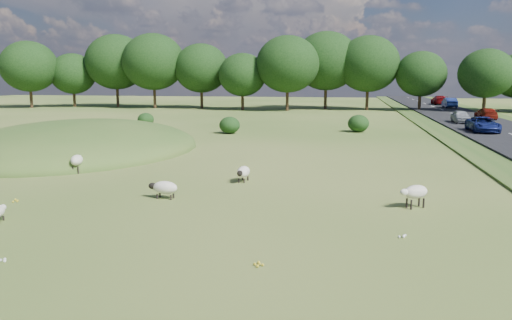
# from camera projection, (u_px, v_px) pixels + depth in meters

# --- Properties ---
(ground) EXTENTS (160.00, 160.00, 0.00)m
(ground) POSITION_uv_depth(u_px,v_px,m) (266.00, 139.00, 40.45)
(ground) COLOR #34591C
(ground) RESTS_ON ground
(mound) EXTENTS (16.00, 20.00, 4.00)m
(mound) POSITION_uv_depth(u_px,v_px,m) (79.00, 149.00, 34.75)
(mound) COLOR #33561E
(mound) RESTS_ON ground
(road) EXTENTS (8.00, 150.00, 0.25)m
(road) POSITION_uv_depth(u_px,v_px,m) (493.00, 129.00, 46.68)
(road) COLOR black
(road) RESTS_ON ground
(treeline) EXTENTS (96.28, 14.66, 11.70)m
(treeline) POSITION_uv_depth(u_px,v_px,m) (296.00, 65.00, 73.93)
(treeline) COLOR black
(treeline) RESTS_ON ground
(shrubs) EXTENTS (22.98, 6.75, 1.57)m
(shrubs) POSITION_uv_depth(u_px,v_px,m) (257.00, 123.00, 46.26)
(shrubs) COLOR black
(shrubs) RESTS_ON ground
(sheep_0) EXTENTS (1.31, 0.65, 0.74)m
(sheep_0) POSITION_uv_depth(u_px,v_px,m) (164.00, 188.00, 20.79)
(sheep_0) COLOR beige
(sheep_0) RESTS_ON ground
(sheep_1) EXTENTS (0.83, 1.37, 0.95)m
(sheep_1) POSITION_uv_depth(u_px,v_px,m) (77.00, 160.00, 26.33)
(sheep_1) COLOR beige
(sheep_1) RESTS_ON ground
(sheep_3) EXTENTS (0.67, 1.33, 0.76)m
(sheep_3) POSITION_uv_depth(u_px,v_px,m) (243.00, 172.00, 24.09)
(sheep_3) COLOR beige
(sheep_3) RESTS_ON ground
(sheep_5) EXTENTS (1.26, 1.03, 0.91)m
(sheep_5) POSITION_uv_depth(u_px,v_px,m) (415.00, 192.00, 19.27)
(sheep_5) COLOR beige
(sheep_5) RESTS_ON ground
(car_0) EXTENTS (2.10, 5.18, 1.50)m
(car_0) POSITION_uv_depth(u_px,v_px,m) (439.00, 100.00, 84.15)
(car_0) COLOR maroon
(car_0) RESTS_ON road
(car_1) EXTENTS (1.52, 3.79, 1.29)m
(car_1) POSITION_uv_depth(u_px,v_px,m) (461.00, 116.00, 51.73)
(car_1) COLOR #A8ABB0
(car_1) RESTS_ON road
(car_2) EXTENTS (1.74, 4.28, 1.24)m
(car_2) POSITION_uv_depth(u_px,v_px,m) (486.00, 113.00, 56.04)
(car_2) COLOR maroon
(car_2) RESTS_ON road
(car_3) EXTENTS (1.60, 4.59, 1.51)m
(car_3) POSITION_uv_depth(u_px,v_px,m) (450.00, 103.00, 75.81)
(car_3) COLOR navy
(car_3) RESTS_ON road
(car_4) EXTENTS (2.15, 4.67, 1.30)m
(car_4) POSITION_uv_depth(u_px,v_px,m) (483.00, 124.00, 43.31)
(car_4) COLOR navy
(car_4) RESTS_ON road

